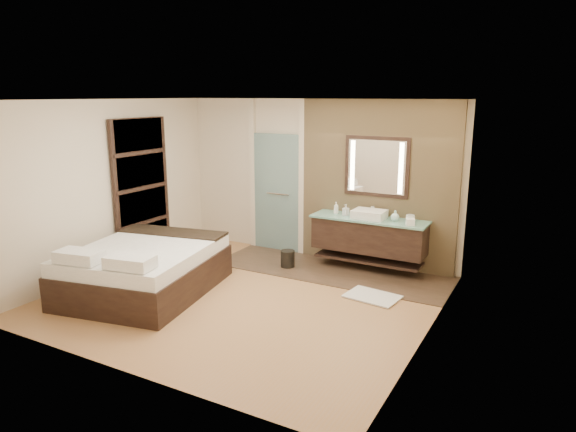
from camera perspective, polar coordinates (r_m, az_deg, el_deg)
The scene contains 15 objects.
floor at distance 7.29m, azimuth -4.71°, elevation -9.00°, with size 5.00×5.00×0.00m, color #A67445.
tile_strip at distance 8.34m, azimuth 4.84°, elevation -6.03°, with size 3.80×1.30×0.01m, color #372B1E.
stone_wall at distance 8.38m, azimuth 9.85°, elevation 3.43°, with size 2.60×0.08×2.70m, color tan.
vanity at distance 8.28m, azimuth 8.98°, elevation -2.13°, with size 1.85×0.55×0.88m.
mirror_unit at distance 8.28m, azimuth 9.81°, elevation 5.41°, with size 1.06×0.04×0.96m.
frosted_door at distance 9.16m, azimuth -1.25°, elevation 3.15°, with size 1.10×0.12×2.70m.
shoji_partition at distance 8.88m, azimuth -15.94°, elevation 2.75°, with size 0.06×1.20×2.40m.
bed at distance 7.63m, azimuth -15.62°, elevation -5.67°, with size 2.09×2.44×0.83m.
bath_mat at distance 7.35m, azimuth 9.37°, elevation -8.80°, with size 0.72×0.50×0.02m, color silver.
waste_bin at distance 8.42m, azimuth -0.04°, elevation -4.79°, with size 0.23×0.23×0.29m, color black.
tissue_box at distance 7.86m, azimuth 13.44°, elevation -0.65°, with size 0.12×0.12×0.10m, color white.
soap_bottle_a at distance 8.40m, azimuth 5.37°, elevation 0.91°, with size 0.08×0.08×0.20m, color white.
soap_bottle_b at distance 8.30m, azimuth 6.45°, elevation 0.68°, with size 0.08×0.08×0.18m, color #B2B2B2.
soap_bottle_c at distance 8.07m, azimuth 11.82°, elevation 0.04°, with size 0.13×0.13×0.17m, color #BDEEE9.
cup at distance 8.07m, azimuth 13.45°, elevation -0.25°, with size 0.14×0.14×0.11m, color silver.
Camera 1 is at (3.73, -5.62, 2.77)m, focal length 32.00 mm.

